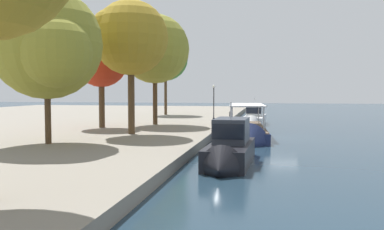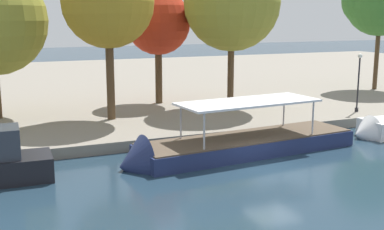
% 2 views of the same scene
% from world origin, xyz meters
% --- Properties ---
extents(ground_plane, '(220.00, 220.00, 0.00)m').
position_xyz_m(ground_plane, '(0.00, 0.00, 0.00)').
color(ground_plane, '#1E3342').
extents(motor_yacht_0, '(8.22, 2.64, 4.35)m').
position_xyz_m(motor_yacht_0, '(-14.65, 3.66, 0.79)').
color(motor_yacht_0, black).
rests_on(motor_yacht_0, ground_plane).
extents(tour_boat_1, '(14.70, 4.46, 4.31)m').
position_xyz_m(tour_boat_1, '(-0.76, 3.37, 0.40)').
color(tour_boat_1, navy).
rests_on(tour_boat_1, ground_plane).
extents(motor_yacht_2, '(10.81, 2.89, 4.35)m').
position_xyz_m(motor_yacht_2, '(13.75, 3.18, 0.70)').
color(motor_yacht_2, white).
rests_on(motor_yacht_2, ground_plane).
extents(mooring_bollard_0, '(0.31, 0.31, 0.82)m').
position_xyz_m(mooring_bollard_0, '(18.67, 6.66, 1.11)').
color(mooring_bollard_0, '#2D2D33').
rests_on(mooring_bollard_0, dock_promenade).
extents(lamp_post, '(0.35, 0.35, 4.42)m').
position_xyz_m(lamp_post, '(12.59, 8.18, 3.15)').
color(lamp_post, black).
rests_on(lamp_post, dock_promenade).
extents(tree_0, '(6.31, 6.50, 11.26)m').
position_xyz_m(tree_0, '(-5.34, 13.22, 8.80)').
color(tree_0, '#4C3823').
rests_on(tree_0, dock_promenade).
extents(tree_1, '(5.31, 5.31, 9.33)m').
position_xyz_m(tree_1, '(0.16, 17.75, 7.23)').
color(tree_1, '#4C3823').
rests_on(tree_1, dock_promenade).
extents(tree_3, '(7.84, 7.75, 10.64)m').
position_xyz_m(tree_3, '(-12.83, 15.98, 7.38)').
color(tree_3, '#4C3823').
rests_on(tree_3, dock_promenade).
extents(tree_4, '(7.00, 6.85, 12.09)m').
position_xyz_m(tree_4, '(22.37, 17.02, 9.40)').
color(tree_4, '#4C3823').
rests_on(tree_4, dock_promenade).
extents(tree_5, '(7.46, 7.46, 11.91)m').
position_xyz_m(tree_5, '(4.62, 13.59, 8.75)').
color(tree_5, '#4C3823').
rests_on(tree_5, dock_promenade).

